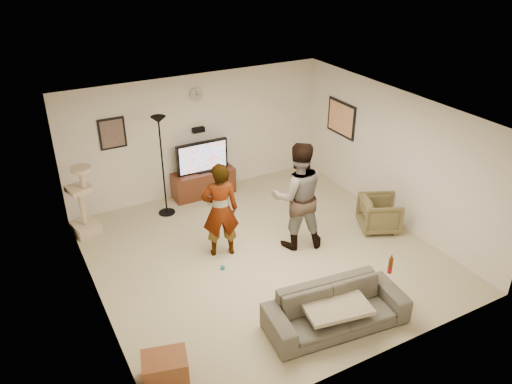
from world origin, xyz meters
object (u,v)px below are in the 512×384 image
person_right (298,196)px  beer_bottle (390,266)px  floor_lamp (163,167)px  side_table (165,369)px  tv (202,157)px  sofa (336,309)px  armchair (379,214)px  cat_tree (81,201)px  person_left (220,210)px  tv_stand (204,183)px

person_right → beer_bottle: bearing=116.4°
floor_lamp → side_table: size_ratio=3.60×
tv → side_table: bearing=-118.8°
sofa → side_table: 2.44m
sofa → side_table: bearing=-178.2°
floor_lamp → armchair: size_ratio=2.85×
armchair → beer_bottle: bearing=166.9°
tv → person_right: (0.68, -2.51, 0.10)m
cat_tree → armchair: cat_tree is taller
person_left → tv_stand: bearing=-89.1°
cat_tree → sofa: cat_tree is taller
cat_tree → person_left: bearing=-42.7°
beer_bottle → cat_tree: bearing=129.9°
cat_tree → person_right: (3.19, -2.14, 0.29)m
cat_tree → sofa: size_ratio=0.67×
floor_lamp → cat_tree: floor_lamp is taller
tv_stand → beer_bottle: (0.97, -4.53, 0.44)m
floor_lamp → sofa: bearing=-76.4°
floor_lamp → cat_tree: 1.58m
cat_tree → side_table: bearing=-88.1°
tv_stand → side_table: (-2.38, -4.32, -0.09)m
armchair → person_left: bearing=101.9°
side_table → tv: bearing=61.2°
tv_stand → tv: size_ratio=1.19×
person_left → sofa: bearing=121.4°
tv_stand → armchair: bearing=-50.5°
beer_bottle → tv: bearing=102.1°
tv → beer_bottle: bearing=-77.9°
floor_lamp → person_left: 1.81m
sofa → cat_tree: bearing=128.2°
armchair → side_table: bearing=132.8°
cat_tree → armchair: 5.41m
side_table → tv_stand: bearing=61.2°
armchair → side_table: 4.93m
cat_tree → armchair: (4.82, -2.44, -0.35)m
tv → floor_lamp: floor_lamp is taller
tv → armchair: (2.31, -2.80, -0.55)m
tv_stand → armchair: (2.31, -2.80, 0.05)m
person_left → sofa: size_ratio=0.85×
sofa → armchair: 2.84m
floor_lamp → sofa: floor_lamp is taller
side_table → person_left: bearing=50.8°
person_left → floor_lamp: bearing=-62.0°
tv_stand → sofa: sofa is taller
cat_tree → beer_bottle: size_ratio=5.35×
tv → person_left: (-0.59, -2.14, -0.02)m
floor_lamp → cat_tree: (-1.55, 0.00, -0.33)m
cat_tree → side_table: (0.13, -3.96, -0.49)m
tv → cat_tree: (-2.51, -0.37, -0.19)m
person_left → side_table: (-1.79, -2.19, -0.66)m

